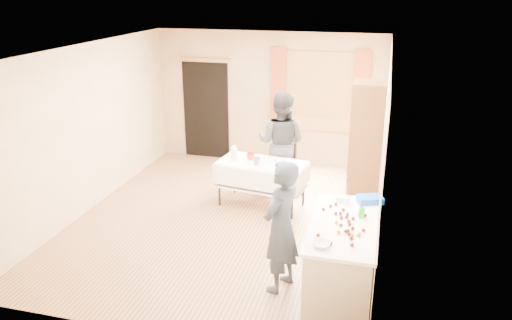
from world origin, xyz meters
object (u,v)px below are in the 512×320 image
(counter, at_px, (342,259))
(woman, at_px, (281,143))
(girl, at_px, (281,227))
(chair, at_px, (281,167))
(party_table, at_px, (262,180))
(cabinet, at_px, (366,147))

(counter, distance_m, woman, 3.13)
(counter, relative_size, girl, 0.99)
(counter, height_order, chair, chair)
(woman, bearing_deg, chair, -70.90)
(counter, xyz_separation_m, party_table, (-1.50, 2.15, -0.01))
(girl, distance_m, woman, 2.94)
(counter, height_order, girl, girl)
(party_table, height_order, woman, woman)
(chair, relative_size, girl, 0.64)
(girl, bearing_deg, counter, 115.50)
(party_table, distance_m, chair, 1.01)
(chair, bearing_deg, girl, -58.65)
(woman, bearing_deg, cabinet, 175.63)
(girl, bearing_deg, party_table, -141.04)
(girl, xyz_separation_m, woman, (-0.61, 2.87, 0.08))
(girl, relative_size, woman, 0.91)
(girl, bearing_deg, cabinet, -178.08)
(cabinet, xyz_separation_m, chair, (-1.49, 0.65, -0.72))
(counter, distance_m, party_table, 2.62)
(party_table, bearing_deg, counter, -46.62)
(counter, relative_size, woman, 0.90)
(chair, distance_m, girl, 3.32)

